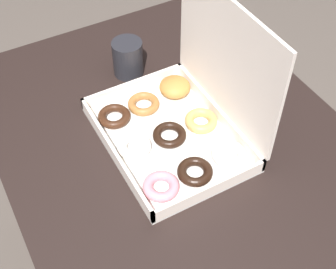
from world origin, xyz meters
TOP-DOWN VIEW (x-y plane):
  - dining_table at (0.00, 0.00)m, footprint 1.14×0.81m
  - donut_box at (-0.05, 0.03)m, footprint 0.38×0.29m
  - coffee_mug at (-0.31, 0.01)m, footprint 0.08×0.08m

SIDE VIEW (x-z plane):
  - dining_table at x=0.00m, z-range 0.26..1.00m
  - coffee_mug at x=-0.31m, z-range 0.74..0.84m
  - donut_box at x=-0.05m, z-range 0.63..0.97m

